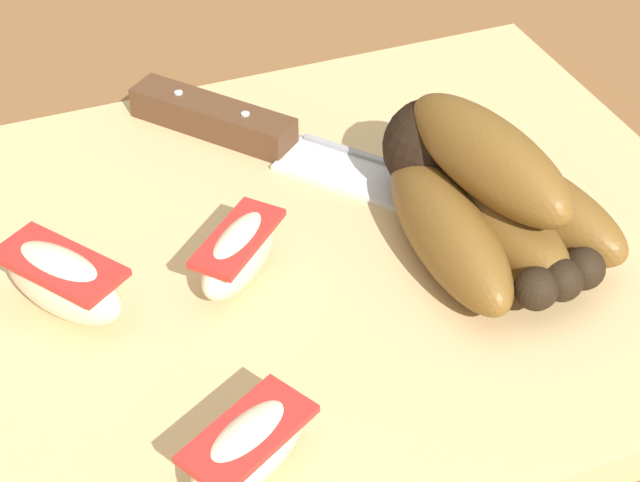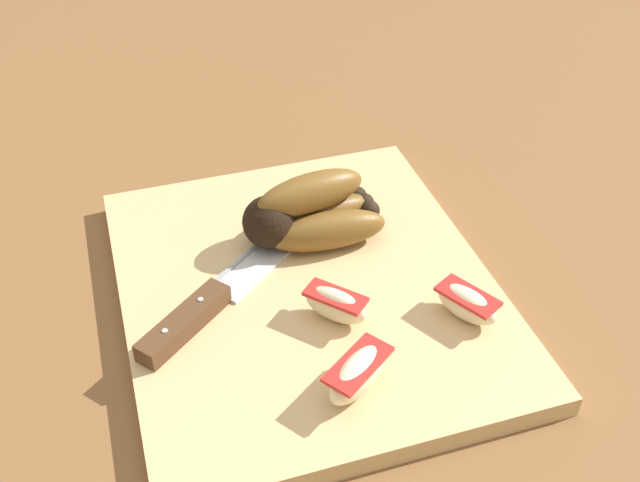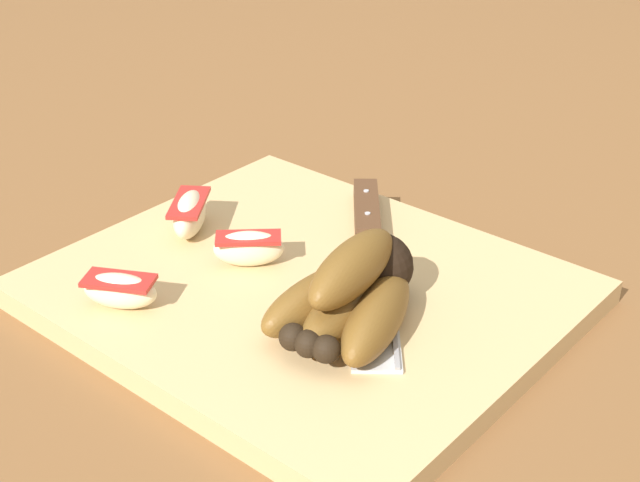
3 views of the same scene
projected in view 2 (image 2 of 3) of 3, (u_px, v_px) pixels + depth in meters
name	position (u px, v px, depth m)	size (l,w,h in m)	color
ground_plane	(292.00, 291.00, 0.72)	(6.00, 6.00, 0.00)	brown
cutting_board	(307.00, 290.00, 0.71)	(0.39, 0.33, 0.02)	tan
banana_bunch	(309.00, 213.00, 0.74)	(0.11, 0.14, 0.07)	black
chefs_knife	(220.00, 292.00, 0.68)	(0.20, 0.23, 0.02)	silver
apple_wedge_near	(358.00, 373.00, 0.59)	(0.06, 0.07, 0.04)	beige
apple_wedge_middle	(335.00, 304.00, 0.65)	(0.06, 0.06, 0.03)	beige
apple_wedge_far	(467.00, 303.00, 0.66)	(0.06, 0.05, 0.03)	beige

